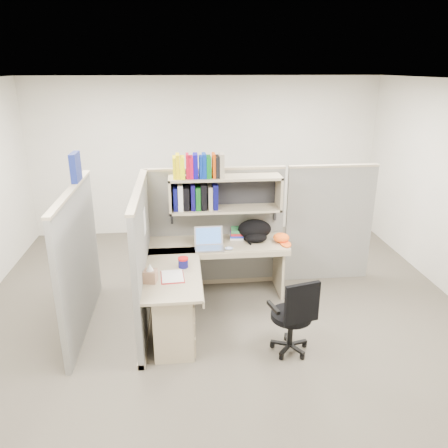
{
  "coord_description": "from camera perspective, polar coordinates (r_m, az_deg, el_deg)",
  "views": [
    {
      "loc": [
        -0.44,
        -4.53,
        2.84
      ],
      "look_at": [
        0.04,
        0.25,
        1.1
      ],
      "focal_mm": 35.0,
      "sensor_mm": 36.0,
      "label": 1
    }
  ],
  "objects": [
    {
      "name": "tissue_box",
      "position": [
        4.59,
        -9.63,
        -6.3
      ],
      "size": [
        0.15,
        0.15,
        0.21
      ],
      "primitive_type": null,
      "rotation": [
        0.0,
        0.0,
        -0.19
      ],
      "color": "#9D7359",
      "rests_on": "desk"
    },
    {
      "name": "loose_paper",
      "position": [
        4.71,
        -6.75,
        -6.77
      ],
      "size": [
        0.24,
        0.31,
        0.0
      ],
      "primitive_type": null,
      "rotation": [
        0.0,
        0.0,
        0.06
      ],
      "color": "white",
      "rests_on": "desk"
    },
    {
      "name": "task_chair",
      "position": [
        4.66,
        8.93,
        -13.17
      ],
      "size": [
        0.5,
        0.46,
        0.89
      ],
      "color": "black",
      "rests_on": "ground"
    },
    {
      "name": "ground",
      "position": [
        5.36,
        -0.16,
        -12.03
      ],
      "size": [
        6.0,
        6.0,
        0.0
      ],
      "primitive_type": "plane",
      "color": "#3B362E",
      "rests_on": "ground"
    },
    {
      "name": "laptop",
      "position": [
        5.32,
        -1.93,
        -1.98
      ],
      "size": [
        0.36,
        0.36,
        0.25
      ],
      "primitive_type": null,
      "rotation": [
        0.0,
        0.0,
        0.01
      ],
      "color": "#A9A9AE",
      "rests_on": "desk"
    },
    {
      "name": "orange_cap",
      "position": [
        5.59,
        7.48,
        -1.79
      ],
      "size": [
        0.27,
        0.29,
        0.11
      ],
      "primitive_type": null,
      "rotation": [
        0.0,
        0.0,
        0.33
      ],
      "color": "#FF5D16",
      "rests_on": "desk"
    },
    {
      "name": "backpack",
      "position": [
        5.59,
        4.11,
        -0.88
      ],
      "size": [
        0.44,
        0.34,
        0.26
      ],
      "primitive_type": null,
      "rotation": [
        0.0,
        0.0,
        0.01
      ],
      "color": "black",
      "rests_on": "desk"
    },
    {
      "name": "desk",
      "position": [
        4.88,
        -4.67,
        -9.63
      ],
      "size": [
        1.74,
        1.75,
        0.73
      ],
      "color": "gray",
      "rests_on": "ground"
    },
    {
      "name": "snack_canister",
      "position": [
        4.88,
        -5.35,
        -5.01
      ],
      "size": [
        0.12,
        0.12,
        0.11
      ],
      "color": "#0F0E54",
      "rests_on": "desk"
    },
    {
      "name": "paper_cup",
      "position": [
        5.63,
        -0.91,
        -1.5
      ],
      "size": [
        0.09,
        0.09,
        0.11
      ],
      "primitive_type": "cylinder",
      "rotation": [
        0.0,
        0.0,
        0.24
      ],
      "color": "silver",
      "rests_on": "desk"
    },
    {
      "name": "mouse",
      "position": [
        5.33,
        0.65,
        -3.19
      ],
      "size": [
        0.12,
        0.09,
        0.04
      ],
      "primitive_type": "ellipsoid",
      "rotation": [
        0.0,
        0.0,
        -0.29
      ],
      "color": "#9CB0DD",
      "rests_on": "desk"
    },
    {
      "name": "cubicle",
      "position": [
        5.34,
        -4.57,
        -1.33
      ],
      "size": [
        3.79,
        1.84,
        1.95
      ],
      "color": "slate",
      "rests_on": "ground"
    },
    {
      "name": "room_shell",
      "position": [
        4.71,
        -0.18,
        4.93
      ],
      "size": [
        6.0,
        6.0,
        6.0
      ],
      "color": "beige",
      "rests_on": "ground"
    },
    {
      "name": "book_stack",
      "position": [
        5.7,
        1.67,
        -1.19
      ],
      "size": [
        0.2,
        0.25,
        0.12
      ],
      "primitive_type": null,
      "rotation": [
        0.0,
        0.0,
        -0.1
      ],
      "color": "slate",
      "rests_on": "desk"
    }
  ]
}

